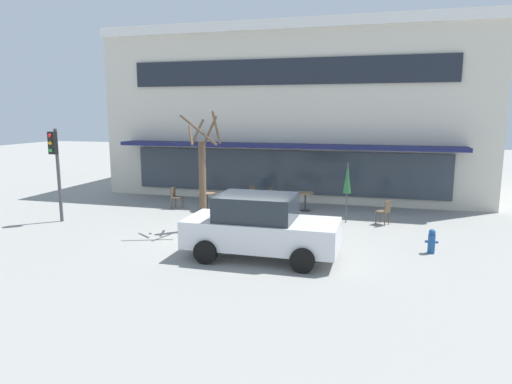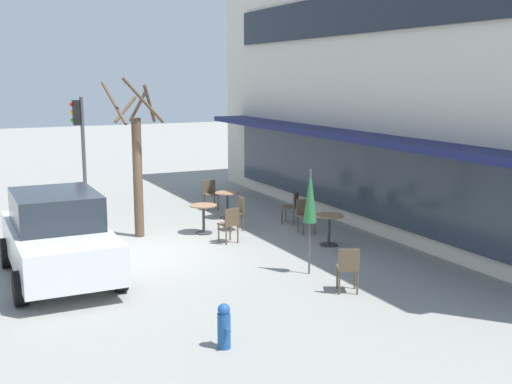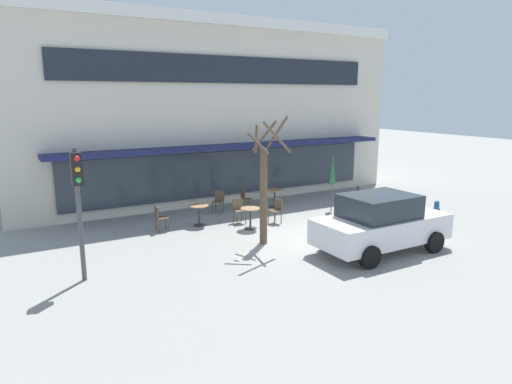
{
  "view_description": "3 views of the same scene",
  "coord_description": "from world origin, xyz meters",
  "px_view_note": "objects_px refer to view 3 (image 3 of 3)",
  "views": [
    {
      "loc": [
        4.19,
        -13.78,
        3.99
      ],
      "look_at": [
        -0.24,
        2.22,
        1.07
      ],
      "focal_mm": 32.0,
      "sensor_mm": 36.0,
      "label": 1
    },
    {
      "loc": [
        14.09,
        -3.88,
        4.05
      ],
      "look_at": [
        -0.59,
        3.24,
        1.1
      ],
      "focal_mm": 45.0,
      "sensor_mm": 36.0,
      "label": 2
    },
    {
      "loc": [
        -8.8,
        -11.55,
        4.61
      ],
      "look_at": [
        -0.64,
        2.58,
        1.17
      ],
      "focal_mm": 32.0,
      "sensor_mm": 36.0,
      "label": 3
    }
  ],
  "objects_px": {
    "cafe_table_streetside": "(250,215)",
    "cafe_chair_4": "(276,209)",
    "cafe_chair_3": "(160,217)",
    "street_tree": "(264,186)",
    "cafe_chair_0": "(219,200)",
    "patio_umbrella_green_folded": "(333,171)",
    "cafe_chair_1": "(356,194)",
    "cafe_table_near_wall": "(199,212)",
    "traffic_light_pole": "(78,193)",
    "cafe_chair_5": "(245,198)",
    "fire_hydrant": "(436,210)",
    "cafe_chair_2": "(239,209)",
    "parked_sedan": "(381,223)",
    "cafe_table_by_tree": "(275,195)"
  },
  "relations": [
    {
      "from": "cafe_table_by_tree",
      "to": "cafe_chair_1",
      "type": "height_order",
      "value": "cafe_chair_1"
    },
    {
      "from": "cafe_chair_1",
      "to": "parked_sedan",
      "type": "bearing_deg",
      "value": -125.03
    },
    {
      "from": "cafe_table_near_wall",
      "to": "patio_umbrella_green_folded",
      "type": "relative_size",
      "value": 0.35
    },
    {
      "from": "patio_umbrella_green_folded",
      "to": "cafe_chair_3",
      "type": "xyz_separation_m",
      "value": [
        -7.08,
        0.63,
        -1.1
      ]
    },
    {
      "from": "cafe_chair_2",
      "to": "cafe_chair_4",
      "type": "xyz_separation_m",
      "value": [
        1.19,
        -0.73,
        0.0
      ]
    },
    {
      "from": "cafe_table_streetside",
      "to": "cafe_chair_4",
      "type": "distance_m",
      "value": 1.24
    },
    {
      "from": "cafe_chair_2",
      "to": "parked_sedan",
      "type": "height_order",
      "value": "parked_sedan"
    },
    {
      "from": "cafe_table_near_wall",
      "to": "cafe_table_streetside",
      "type": "height_order",
      "value": "same"
    },
    {
      "from": "cafe_chair_0",
      "to": "cafe_chair_4",
      "type": "relative_size",
      "value": 1.0
    },
    {
      "from": "fire_hydrant",
      "to": "cafe_chair_5",
      "type": "bearing_deg",
      "value": 140.41
    },
    {
      "from": "cafe_table_by_tree",
      "to": "cafe_chair_3",
      "type": "relative_size",
      "value": 0.85
    },
    {
      "from": "patio_umbrella_green_folded",
      "to": "parked_sedan",
      "type": "distance_m",
      "value": 5.17
    },
    {
      "from": "cafe_chair_5",
      "to": "parked_sedan",
      "type": "distance_m",
      "value": 6.53
    },
    {
      "from": "parked_sedan",
      "to": "patio_umbrella_green_folded",
      "type": "bearing_deg",
      "value": 67.18
    },
    {
      "from": "cafe_chair_3",
      "to": "fire_hydrant",
      "type": "xyz_separation_m",
      "value": [
        9.73,
        -3.68,
        -0.17
      ]
    },
    {
      "from": "cafe_table_streetside",
      "to": "patio_umbrella_green_folded",
      "type": "bearing_deg",
      "value": 9.42
    },
    {
      "from": "cafe_chair_0",
      "to": "cafe_chair_5",
      "type": "distance_m",
      "value": 1.13
    },
    {
      "from": "cafe_chair_0",
      "to": "cafe_table_near_wall",
      "type": "bearing_deg",
      "value": -136.34
    },
    {
      "from": "fire_hydrant",
      "to": "patio_umbrella_green_folded",
      "type": "bearing_deg",
      "value": 130.94
    },
    {
      "from": "cafe_chair_0",
      "to": "cafe_chair_1",
      "type": "xyz_separation_m",
      "value": [
        5.57,
        -1.89,
        0.0
      ]
    },
    {
      "from": "cafe_chair_0",
      "to": "cafe_chair_4",
      "type": "xyz_separation_m",
      "value": [
        1.21,
        -2.42,
        0.0
      ]
    },
    {
      "from": "cafe_table_near_wall",
      "to": "cafe_chair_4",
      "type": "xyz_separation_m",
      "value": [
        2.63,
        -1.06,
        0.01
      ]
    },
    {
      "from": "cafe_chair_2",
      "to": "cafe_chair_3",
      "type": "distance_m",
      "value": 2.92
    },
    {
      "from": "patio_umbrella_green_folded",
      "to": "cafe_chair_1",
      "type": "xyz_separation_m",
      "value": [
        1.35,
        0.05,
        -1.1
      ]
    },
    {
      "from": "cafe_table_by_tree",
      "to": "street_tree",
      "type": "relative_size",
      "value": 0.19
    },
    {
      "from": "cafe_chair_5",
      "to": "street_tree",
      "type": "height_order",
      "value": "street_tree"
    },
    {
      "from": "cafe_table_streetside",
      "to": "parked_sedan",
      "type": "height_order",
      "value": "parked_sedan"
    },
    {
      "from": "cafe_chair_1",
      "to": "cafe_chair_3",
      "type": "bearing_deg",
      "value": 176.02
    },
    {
      "from": "cafe_chair_3",
      "to": "traffic_light_pole",
      "type": "distance_m",
      "value": 4.85
    },
    {
      "from": "cafe_chair_2",
      "to": "parked_sedan",
      "type": "distance_m",
      "value": 5.44
    },
    {
      "from": "cafe_table_near_wall",
      "to": "patio_umbrella_green_folded",
      "type": "xyz_separation_m",
      "value": [
        5.64,
        -0.58,
        1.11
      ]
    },
    {
      "from": "cafe_table_streetside",
      "to": "cafe_chair_1",
      "type": "bearing_deg",
      "value": 7.63
    },
    {
      "from": "traffic_light_pole",
      "to": "fire_hydrant",
      "type": "height_order",
      "value": "traffic_light_pole"
    },
    {
      "from": "cafe_table_near_wall",
      "to": "fire_hydrant",
      "type": "xyz_separation_m",
      "value": [
        8.28,
        -3.62,
        -0.16
      ]
    },
    {
      "from": "cafe_table_streetside",
      "to": "street_tree",
      "type": "bearing_deg",
      "value": -103.94
    },
    {
      "from": "cafe_chair_3",
      "to": "parked_sedan",
      "type": "height_order",
      "value": "parked_sedan"
    },
    {
      "from": "cafe_chair_4",
      "to": "cafe_chair_2",
      "type": "bearing_deg",
      "value": 148.26
    },
    {
      "from": "cafe_chair_4",
      "to": "fire_hydrant",
      "type": "xyz_separation_m",
      "value": [
        5.65,
        -2.56,
        -0.17
      ]
    },
    {
      "from": "cafe_table_near_wall",
      "to": "cafe_chair_2",
      "type": "xyz_separation_m",
      "value": [
        1.44,
        -0.33,
        0.01
      ]
    },
    {
      "from": "fire_hydrant",
      "to": "cafe_chair_1",
      "type": "bearing_deg",
      "value": 112.63
    },
    {
      "from": "cafe_chair_1",
      "to": "traffic_light_pole",
      "type": "relative_size",
      "value": 0.26
    },
    {
      "from": "cafe_chair_2",
      "to": "traffic_light_pole",
      "type": "relative_size",
      "value": 0.26
    },
    {
      "from": "cafe_table_near_wall",
      "to": "cafe_chair_0",
      "type": "distance_m",
      "value": 1.97
    },
    {
      "from": "cafe_chair_5",
      "to": "traffic_light_pole",
      "type": "bearing_deg",
      "value": -148.08
    },
    {
      "from": "cafe_chair_1",
      "to": "cafe_chair_5",
      "type": "xyz_separation_m",
      "value": [
        -4.46,
        1.67,
        0.0
      ]
    },
    {
      "from": "cafe_chair_1",
      "to": "cafe_chair_0",
      "type": "bearing_deg",
      "value": 161.23
    },
    {
      "from": "cafe_chair_0",
      "to": "parked_sedan",
      "type": "xyz_separation_m",
      "value": [
        2.23,
        -6.65,
        0.35
      ]
    },
    {
      "from": "cafe_chair_3",
      "to": "street_tree",
      "type": "height_order",
      "value": "street_tree"
    },
    {
      "from": "cafe_table_near_wall",
      "to": "cafe_chair_1",
      "type": "relative_size",
      "value": 0.85
    },
    {
      "from": "cafe_table_streetside",
      "to": "cafe_chair_3",
      "type": "height_order",
      "value": "cafe_chair_3"
    }
  ]
}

